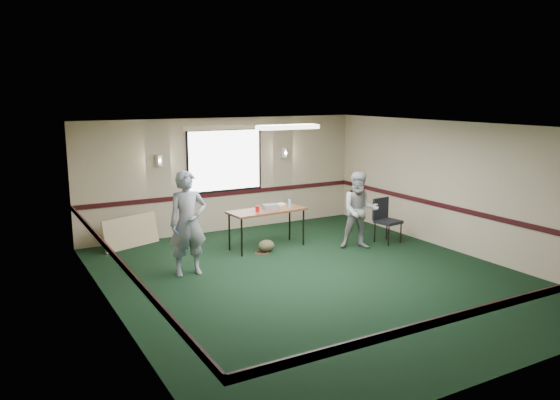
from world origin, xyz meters
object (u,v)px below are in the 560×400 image
projector (270,207)px  person_right (360,210)px  person_left (188,223)px  conference_chair (385,217)px  folding_table (267,212)px

projector → person_right: size_ratio=0.19×
projector → person_left: bearing=-152.4°
conference_chair → person_left: bearing=170.9°
conference_chair → person_right: size_ratio=0.59×
projector → conference_chair: size_ratio=0.32×
conference_chair → person_right: bearing=-179.5°
folding_table → person_right: size_ratio=1.04×
folding_table → person_right: (1.70, -0.99, 0.05)m
conference_chair → person_left: 4.58m
folding_table → projector: projector is taller
conference_chair → person_left: size_ratio=0.51×
folding_table → projector: 0.14m
folding_table → person_left: (-2.06, -0.84, 0.18)m
folding_table → conference_chair: conference_chair is taller
folding_table → projector: (0.08, -0.00, 0.11)m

